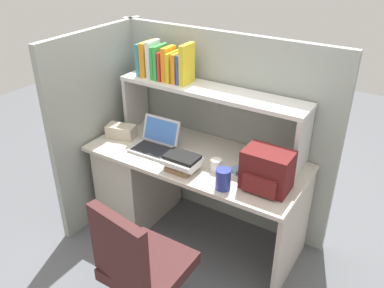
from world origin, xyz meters
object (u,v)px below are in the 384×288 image
Objects in this scene: paper_cup at (216,165)px; office_chair at (143,278)px; backpack at (267,171)px; laptop at (156,143)px; snack_canister at (223,179)px; tissue_box at (121,131)px; computer_mouse at (239,169)px.

office_chair is at bearing -92.96° from paper_cup.
laptop is at bearing 177.30° from backpack.
laptop reaches higher than snack_canister.
backpack is at bearing -1.95° from paper_cup.
snack_canister is at bearing -146.72° from backpack.
tissue_box is 0.24× the size of office_chair.
tissue_box is at bearing 177.70° from backpack.
tissue_box is (-0.87, 0.04, 0.01)m from paper_cup.
office_chair reaches higher than paper_cup.
computer_mouse is (-0.23, 0.09, -0.11)m from backpack.
backpack is 0.37m from paper_cup.
computer_mouse is 0.75× the size of snack_canister.
backpack is at bearing 33.28° from snack_canister.
tissue_box is 1.23m from office_chair.
snack_canister is (0.67, -0.19, 0.02)m from laptop.
laptop is 2.28× the size of snack_canister.
office_chair is at bearing -80.17° from computer_mouse.
backpack is 3.45× the size of paper_cup.
office_chair is (-0.40, -0.77, -0.46)m from backpack.
office_chair is at bearing -117.79° from backpack.
paper_cup is (-0.13, -0.08, 0.03)m from computer_mouse.
paper_cup is at bearing -16.70° from tissue_box.
paper_cup is (0.53, -0.03, -0.01)m from laptop.
computer_mouse is at bearing -92.93° from office_chair.
laptop is 0.90m from backpack.
snack_canister is (-0.23, -0.15, -0.06)m from backpack.
office_chair is at bearing -58.86° from laptop.
backpack is 0.27m from computer_mouse.
laptop reaches higher than computer_mouse.
laptop is at bearing -15.50° from tissue_box.
paper_cup is at bearing -84.40° from office_chair.
office_chair is at bearing -106.15° from snack_canister.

